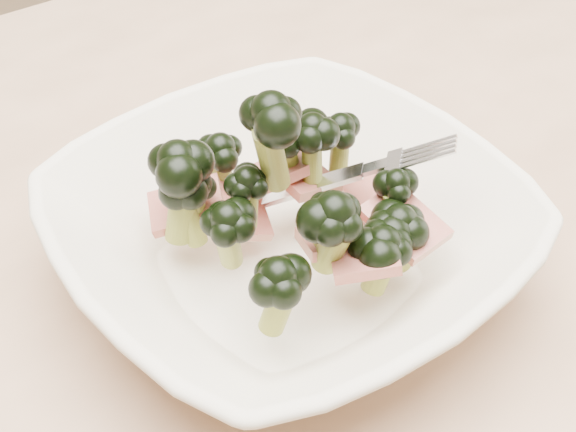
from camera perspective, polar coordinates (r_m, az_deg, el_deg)
The scene contains 2 objects.
dining_table at distance 0.63m, azimuth -2.02°, elevation -7.25°, with size 1.20×0.80×0.75m.
broccoli_dish at distance 0.50m, azimuth -0.01°, elevation -0.95°, with size 0.29×0.29×0.14m.
Camera 1 is at (-0.23, -0.35, 1.13)m, focal length 50.00 mm.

